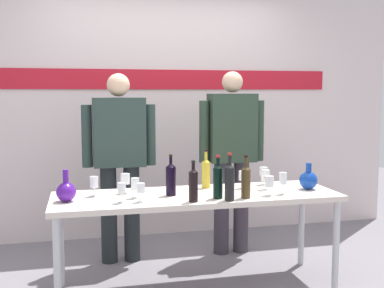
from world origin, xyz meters
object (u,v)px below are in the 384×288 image
(wine_bottle_0, at_px, (218,180))
(wine_bottle_4, at_px, (246,180))
(decanter_blue_right, at_px, (308,180))
(presenter_left, at_px, (119,155))
(wine_glass_right_2, at_px, (269,182))
(wine_glass_right_4, at_px, (283,179))
(decanter_blue_left, at_px, (66,191))
(wine_glass_right_0, at_px, (264,172))
(wine_glass_left_3, at_px, (135,184))
(display_table, at_px, (197,202))
(wine_bottle_5, at_px, (171,178))
(wine_bottle_1, at_px, (206,172))
(wine_glass_left_0, at_px, (94,183))
(wine_glass_right_1, at_px, (243,176))
(wine_bottle_3, at_px, (230,181))
(presenter_right, at_px, (232,150))
(wine_bottle_2, at_px, (193,184))
(wine_glass_left_4, at_px, (122,188))
(wine_glass_right_3, at_px, (265,176))
(wine_glass_left_2, at_px, (125,179))
(wine_glass_left_1, at_px, (141,189))

(wine_bottle_0, distance_m, wine_bottle_4, 0.20)
(decanter_blue_right, xyz_separation_m, presenter_left, (-1.41, 0.77, 0.14))
(wine_glass_right_2, height_order, wine_glass_right_4, wine_glass_right_4)
(decanter_blue_left, xyz_separation_m, wine_glass_right_0, (1.57, 0.26, 0.03))
(decanter_blue_right, relative_size, wine_glass_left_3, 1.42)
(display_table, height_order, wine_bottle_4, wine_bottle_4)
(wine_bottle_5, distance_m, wine_glass_right_2, 0.73)
(decanter_blue_right, distance_m, wine_bottle_1, 0.81)
(presenter_left, height_order, wine_bottle_0, presenter_left)
(wine_bottle_5, relative_size, wine_glass_left_0, 2.07)
(decanter_blue_right, height_order, wine_glass_right_1, decanter_blue_right)
(display_table, xyz_separation_m, wine_glass_right_2, (0.51, -0.18, 0.16))
(decanter_blue_left, xyz_separation_m, wine_bottle_0, (1.06, -0.14, 0.06))
(wine_glass_right_0, bearing_deg, wine_bottle_5, -164.52)
(wine_bottle_3, distance_m, wine_bottle_5, 0.45)
(presenter_right, height_order, wine_bottle_4, presenter_right)
(presenter_right, bearing_deg, decanter_blue_left, -152.28)
(wine_bottle_3, distance_m, wine_glass_right_1, 0.45)
(wine_bottle_5, bearing_deg, wine_bottle_4, -22.34)
(wine_bottle_2, distance_m, wine_bottle_5, 0.26)
(presenter_left, distance_m, wine_glass_left_4, 0.90)
(wine_bottle_4, bearing_deg, wine_glass_left_0, 163.83)
(presenter_right, xyz_separation_m, wine_glass_right_0, (0.11, -0.51, -0.12))
(wine_glass_left_0, distance_m, wine_glass_left_3, 0.31)
(decanter_blue_right, xyz_separation_m, wine_bottle_2, (-0.98, -0.21, 0.05))
(wine_bottle_1, xyz_separation_m, wine_glass_left_0, (-0.88, -0.11, -0.02))
(presenter_left, xyz_separation_m, wine_glass_right_4, (1.14, -0.89, -0.10))
(decanter_blue_right, relative_size, presenter_left, 0.13)
(presenter_right, xyz_separation_m, wine_glass_right_4, (0.11, -0.89, -0.11))
(display_table, bearing_deg, wine_glass_right_3, 3.25)
(display_table, distance_m, decanter_blue_left, 0.96)
(wine_bottle_3, xyz_separation_m, wine_glass_right_3, (0.39, 0.30, -0.03))
(wine_glass_left_2, bearing_deg, wine_glass_left_3, -73.26)
(wine_bottle_1, relative_size, wine_glass_right_4, 1.87)
(wine_glass_right_2, bearing_deg, wine_glass_right_4, 8.01)
(wine_glass_left_3, bearing_deg, wine_bottle_0, -14.03)
(wine_bottle_4, xyz_separation_m, wine_glass_right_4, (0.31, 0.05, -0.01))
(wine_bottle_4, height_order, wine_glass_right_3, wine_bottle_4)
(presenter_left, xyz_separation_m, wine_glass_left_0, (-0.24, -0.64, -0.12))
(presenter_right, bearing_deg, wine_bottle_3, -108.81)
(display_table, relative_size, presenter_right, 1.27)
(wine_bottle_4, distance_m, wine_glass_right_0, 0.54)
(wine_bottle_0, relative_size, wine_glass_left_0, 2.12)
(wine_bottle_3, relative_size, wine_glass_left_4, 2.41)
(wine_glass_left_2, height_order, wine_glass_right_1, wine_glass_left_2)
(wine_bottle_2, relative_size, wine_bottle_4, 0.93)
(display_table, relative_size, wine_glass_right_0, 14.47)
(presenter_right, distance_m, wine_glass_left_1, 1.32)
(wine_bottle_0, height_order, wine_glass_left_4, wine_bottle_0)
(wine_glass_right_4, bearing_deg, wine_bottle_1, 143.75)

